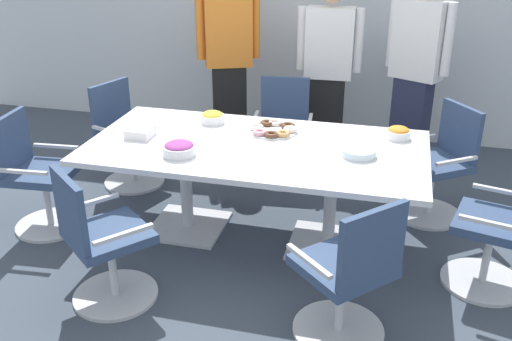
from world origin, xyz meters
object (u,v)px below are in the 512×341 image
(office_chair_3, at_px, (282,136))
(person_standing_2, at_px, (416,68))
(office_chair_2, at_px, (439,169))
(snack_bowl_chips_orange, at_px, (398,133))
(plate_stack, at_px, (359,152))
(office_chair_6, at_px, (101,245))
(snack_bowl_candy_mix, at_px, (179,148))
(office_chair_0, at_px, (349,279))
(donut_platter, at_px, (274,129))
(person_standing_1, at_px, (328,69))
(conference_table, at_px, (256,161))
(office_chair_1, at_px, (501,232))
(office_chair_5, at_px, (37,179))
(napkin_pile, at_px, (140,132))
(office_chair_4, at_px, (127,140))
(person_standing_0, at_px, (229,56))
(snack_bowl_chips_yellow, at_px, (212,117))

(office_chair_3, height_order, person_standing_2, person_standing_2)
(office_chair_2, bearing_deg, snack_bowl_chips_orange, 96.87)
(office_chair_2, relative_size, plate_stack, 3.87)
(office_chair_6, height_order, snack_bowl_candy_mix, office_chair_6)
(office_chair_0, height_order, donut_platter, office_chair_0)
(person_standing_1, bearing_deg, donut_platter, 78.69)
(conference_table, xyz_separation_m, plate_stack, (0.72, -0.02, 0.15))
(office_chair_1, bearing_deg, snack_bowl_chips_orange, 62.74)
(office_chair_5, xyz_separation_m, snack_bowl_chips_orange, (2.63, 0.64, 0.39))
(person_standing_1, height_order, donut_platter, person_standing_1)
(person_standing_1, height_order, napkin_pile, person_standing_1)
(snack_bowl_candy_mix, xyz_separation_m, plate_stack, (1.19, 0.29, -0.02))
(office_chair_4, bearing_deg, napkin_pile, 53.89)
(office_chair_0, relative_size, office_chair_4, 1.00)
(office_chair_4, xyz_separation_m, donut_platter, (1.42, -0.37, 0.36))
(person_standing_0, distance_m, plate_stack, 2.13)
(office_chair_2, xyz_separation_m, snack_bowl_chips_orange, (-0.34, -0.32, 0.39))
(conference_table, bearing_deg, office_chair_1, -7.85)
(conference_table, xyz_separation_m, office_chair_4, (-1.36, 0.66, -0.22))
(office_chair_3, distance_m, person_standing_0, 0.99)
(conference_table, distance_m, person_standing_1, 1.72)
(office_chair_3, xyz_separation_m, donut_platter, (0.10, -0.82, 0.36))
(office_chair_3, height_order, snack_bowl_candy_mix, office_chair_3)
(person_standing_0, relative_size, donut_platter, 5.14)
(conference_table, relative_size, person_standing_2, 1.30)
(snack_bowl_chips_orange, bearing_deg, office_chair_1, -41.57)
(office_chair_6, relative_size, snack_bowl_chips_yellow, 4.95)
(office_chair_1, bearing_deg, donut_platter, 86.41)
(donut_platter, bearing_deg, office_chair_5, -162.47)
(donut_platter, distance_m, napkin_pile, 0.99)
(person_standing_2, bearing_deg, office_chair_6, 81.86)
(person_standing_1, bearing_deg, person_standing_0, 3.33)
(office_chair_2, bearing_deg, donut_platter, 72.25)
(snack_bowl_chips_orange, bearing_deg, person_standing_0, 144.13)
(office_chair_4, bearing_deg, snack_bowl_chips_yellow, 91.50)
(office_chair_5, xyz_separation_m, snack_bowl_chips_yellow, (1.21, 0.62, 0.39))
(person_standing_2, bearing_deg, snack_bowl_chips_yellow, 65.99)
(office_chair_1, xyz_separation_m, office_chair_4, (-3.03, 0.89, 0.00))
(snack_bowl_candy_mix, bearing_deg, person_standing_2, 51.52)
(office_chair_4, bearing_deg, snack_bowl_candy_mix, 62.07)
(snack_bowl_chips_yellow, xyz_separation_m, donut_platter, (0.51, -0.08, -0.03))
(office_chair_3, distance_m, person_standing_2, 1.35)
(office_chair_5, relative_size, donut_platter, 2.49)
(conference_table, xyz_separation_m, office_chair_1, (1.67, -0.23, -0.22))
(office_chair_6, bearing_deg, donut_platter, 97.83)
(conference_table, relative_size, office_chair_1, 2.64)
(office_chair_4, xyz_separation_m, napkin_pile, (0.49, -0.71, 0.38))
(person_standing_2, bearing_deg, conference_table, 82.86)
(office_chair_4, height_order, donut_platter, office_chair_4)
(napkin_pile, bearing_deg, donut_platter, 20.21)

